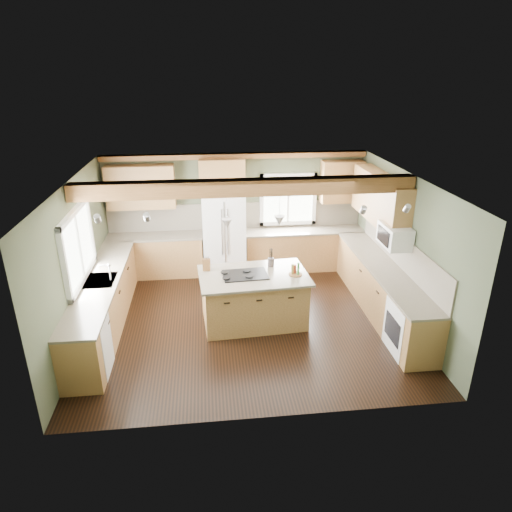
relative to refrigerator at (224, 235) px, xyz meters
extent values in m
plane|color=black|center=(0.30, -2.12, -0.90)|extent=(5.60, 5.60, 0.00)
plane|color=silver|center=(0.30, -2.12, 1.70)|extent=(5.60, 5.60, 0.00)
plane|color=#47523A|center=(0.30, 0.38, 0.40)|extent=(5.60, 0.00, 5.60)
plane|color=#47523A|center=(-2.50, -2.12, 0.40)|extent=(0.00, 5.00, 5.00)
plane|color=#47523A|center=(3.10, -2.12, 0.40)|extent=(0.00, 5.00, 5.00)
cube|color=#563518|center=(0.30, -2.14, 1.57)|extent=(5.55, 0.26, 0.26)
cube|color=#563518|center=(0.30, 0.28, 1.64)|extent=(5.55, 0.20, 0.10)
cube|color=brown|center=(0.30, 0.36, 0.31)|extent=(5.58, 0.03, 0.58)
cube|color=brown|center=(3.08, -2.07, 0.31)|extent=(0.03, 3.70, 0.58)
cube|color=brown|center=(-1.49, 0.08, -0.46)|extent=(2.02, 0.60, 0.88)
cube|color=#51483B|center=(-1.49, 0.08, 0.00)|extent=(2.06, 0.64, 0.04)
cube|color=brown|center=(1.79, 0.08, -0.46)|extent=(2.62, 0.60, 0.88)
cube|color=#51483B|center=(1.79, 0.08, 0.00)|extent=(2.66, 0.64, 0.04)
cube|color=brown|center=(-2.20, -2.07, -0.46)|extent=(0.60, 3.70, 0.88)
cube|color=#51483B|center=(-2.20, -2.07, 0.00)|extent=(0.64, 3.74, 0.04)
cube|color=brown|center=(2.80, -2.07, -0.46)|extent=(0.60, 3.70, 0.88)
cube|color=#51483B|center=(2.80, -2.07, 0.00)|extent=(0.64, 3.74, 0.04)
cube|color=brown|center=(-1.69, 0.21, 1.05)|extent=(1.40, 0.35, 0.90)
cube|color=brown|center=(0.00, 0.21, 1.25)|extent=(0.96, 0.35, 0.70)
cube|color=brown|center=(2.92, -1.22, 1.05)|extent=(0.35, 2.20, 0.90)
cube|color=brown|center=(2.60, 0.21, 1.05)|extent=(0.90, 0.35, 0.90)
cube|color=white|center=(-2.48, -2.07, 0.65)|extent=(0.04, 1.60, 1.05)
cube|color=white|center=(1.45, 0.36, 0.65)|extent=(1.10, 0.04, 1.00)
cube|color=#262628|center=(-2.20, -2.07, 0.01)|extent=(0.50, 0.65, 0.03)
cylinder|color=#B2B2B7|center=(-2.02, -2.07, 0.15)|extent=(0.02, 0.02, 0.28)
cube|color=white|center=(-2.19, -3.37, -0.47)|extent=(0.60, 0.60, 0.84)
cube|color=white|center=(2.79, -3.37, -0.47)|extent=(0.60, 0.72, 0.84)
cube|color=white|center=(2.88, -2.17, 0.65)|extent=(0.40, 0.70, 0.38)
cone|color=#B2B2B7|center=(-0.03, -2.17, 0.98)|extent=(0.18, 0.18, 0.16)
cone|color=#B2B2B7|center=(0.85, -2.11, 0.98)|extent=(0.18, 0.18, 0.16)
cube|color=white|center=(0.00, 0.00, 0.00)|extent=(0.90, 0.74, 1.80)
cube|color=brown|center=(0.41, -2.14, -0.46)|extent=(1.83, 1.19, 0.88)
cube|color=#51483B|center=(0.41, -2.14, 0.00)|extent=(1.96, 1.32, 0.04)
cube|color=black|center=(0.27, -2.15, 0.03)|extent=(0.80, 0.56, 0.02)
cube|color=brown|center=(-0.39, -1.87, 0.13)|extent=(0.14, 0.11, 0.21)
cylinder|color=#413734|center=(0.76, -1.81, 0.10)|extent=(0.15, 0.15, 0.15)
camera|label=1|loc=(-0.35, -9.29, 3.36)|focal=32.00mm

